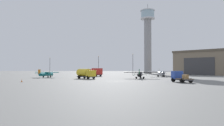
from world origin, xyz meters
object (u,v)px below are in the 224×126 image
(truck_box_red, at_px, (96,72))
(airplane_teal, at_px, (46,74))
(airplane_black, at_px, (140,74))
(traffic_cone_near_left, at_px, (22,81))
(truck_flatbed_blue, at_px, (180,77))
(truck_fuel_tanker_yellow, at_px, (86,73))
(airplane_silver, at_px, (161,73))
(light_post_north, at_px, (50,64))
(light_post_east, at_px, (133,62))
(control_tower, at_px, (148,35))
(light_post_west, at_px, (99,64))

(truck_box_red, bearing_deg, airplane_teal, 83.91)
(airplane_black, relative_size, traffic_cone_near_left, 15.30)
(truck_flatbed_blue, bearing_deg, airplane_black, 8.77)
(airplane_teal, bearing_deg, truck_fuel_tanker_yellow, -92.38)
(airplane_silver, bearing_deg, airplane_black, -35.48)
(light_post_north, relative_size, traffic_cone_near_left, 13.31)
(airplane_silver, height_order, light_post_east, light_post_east)
(control_tower, xyz_separation_m, truck_fuel_tanker_yellow, (-26.52, -67.12, -22.67))
(control_tower, bearing_deg, airplane_silver, -90.82)
(airplane_silver, relative_size, light_post_north, 1.19)
(airplane_black, height_order, light_post_north, light_post_north)
(light_post_north, bearing_deg, truck_fuel_tanker_yellow, -57.63)
(truck_fuel_tanker_yellow, bearing_deg, airplane_teal, -164.52)
(airplane_silver, distance_m, light_post_north, 59.04)
(light_post_north, distance_m, traffic_cone_near_left, 61.54)
(truck_fuel_tanker_yellow, bearing_deg, control_tower, 107.44)
(light_post_north, xyz_separation_m, traffic_cone_near_left, (15.48, -59.36, -4.94))
(control_tower, distance_m, truck_box_red, 58.19)
(light_post_west, distance_m, traffic_cone_near_left, 55.54)
(airplane_silver, height_order, traffic_cone_near_left, airplane_silver)
(control_tower, xyz_separation_m, light_post_west, (-27.31, -29.57, -18.84))
(truck_flatbed_blue, bearing_deg, traffic_cone_near_left, 75.69)
(airplane_black, relative_size, light_post_east, 1.01)
(control_tower, bearing_deg, airplane_black, -98.52)
(control_tower, bearing_deg, light_post_east, -107.68)
(control_tower, xyz_separation_m, light_post_east, (-10.73, -33.67, -18.44))
(truck_box_red, xyz_separation_m, truck_flatbed_blue, (24.21, -34.92, -0.56))
(control_tower, relative_size, light_post_north, 4.95)
(airplane_teal, bearing_deg, truck_flatbed_blue, -96.99)
(control_tower, xyz_separation_m, airplane_teal, (-41.53, -60.59, -23.05))
(airplane_black, relative_size, truck_flatbed_blue, 1.71)
(control_tower, height_order, truck_flatbed_blue, control_tower)
(airplane_black, relative_size, light_post_west, 1.09)
(control_tower, height_order, airplane_silver, control_tower)
(truck_box_red, bearing_deg, light_post_north, 2.50)
(truck_fuel_tanker_yellow, bearing_deg, truck_flatbed_blue, 8.23)
(airplane_silver, distance_m, truck_fuel_tanker_yellow, 30.69)
(airplane_silver, height_order, truck_flatbed_blue, airplane_silver)
(light_post_north, bearing_deg, truck_box_red, -39.26)
(airplane_silver, bearing_deg, truck_fuel_tanker_yellow, -62.02)
(airplane_teal, xyz_separation_m, airplane_silver, (40.80, 10.11, 0.14))
(light_post_west, xyz_separation_m, traffic_cone_near_left, (-10.79, -54.23, -5.19))
(light_post_east, bearing_deg, airplane_black, -88.48)
(airplane_teal, distance_m, truck_fuel_tanker_yellow, 16.37)
(truck_flatbed_blue, height_order, traffic_cone_near_left, truck_flatbed_blue)
(truck_fuel_tanker_yellow, relative_size, traffic_cone_near_left, 9.85)
(airplane_black, height_order, light_post_east, light_post_east)
(truck_flatbed_blue, xyz_separation_m, light_post_east, (-8.69, 48.01, 4.69))
(airplane_silver, distance_m, traffic_cone_near_left, 50.08)
(light_post_east, bearing_deg, truck_fuel_tanker_yellow, -115.26)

